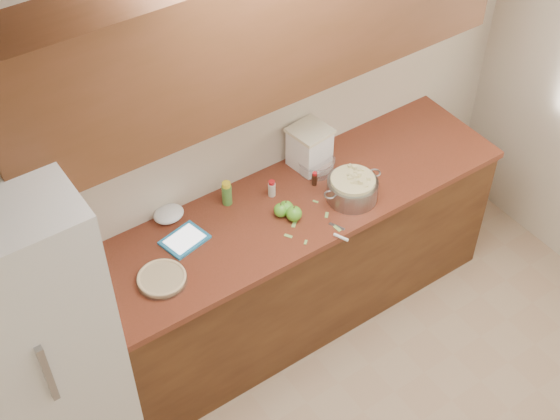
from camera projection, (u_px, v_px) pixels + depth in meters
room_shell at (499, 359)px, 2.99m from camera, size 3.60×3.60×3.60m
counter_run at (281, 267)px, 4.45m from camera, size 2.64×0.68×0.92m
upper_cabinets at (262, 26)px, 3.50m from camera, size 2.60×0.34×0.70m
fridge at (25, 343)px, 3.54m from camera, size 0.70×0.70×1.80m
pie at (162, 279)px, 3.76m from camera, size 0.25×0.25×0.04m
colander at (352, 189)px, 4.15m from camera, size 0.37×0.27×0.14m
flour_canister at (310, 147)px, 4.30m from camera, size 0.23×0.23×0.25m
tablet at (185, 240)px, 3.96m from camera, size 0.25×0.21×0.02m
paring_knife at (340, 236)px, 3.98m from camera, size 0.08×0.17×0.02m
lemon_bottle at (227, 193)px, 4.11m from camera, size 0.05×0.05×0.15m
cinnamon_shaker at (272, 189)px, 4.17m from camera, size 0.04×0.04×0.10m
vanilla_bottle at (315, 179)px, 4.24m from camera, size 0.03×0.03×0.09m
mixing_bowl at (316, 164)px, 4.32m from camera, size 0.21×0.21×0.08m
paper_towel at (169, 214)px, 4.05m from camera, size 0.19×0.17×0.07m
apple_left at (281, 210)px, 4.07m from camera, size 0.08×0.08×0.09m
apple_center at (286, 208)px, 4.08m from camera, size 0.08×0.08×0.09m
apple_front at (294, 214)px, 4.04m from camera, size 0.08×0.08×0.10m
peel_a at (288, 236)px, 3.99m from camera, size 0.04×0.04×0.00m
peel_b at (337, 229)px, 4.02m from camera, size 0.02×0.05×0.00m
peel_c at (294, 224)px, 4.05m from camera, size 0.05×0.04×0.00m
peel_d at (306, 242)px, 3.95m from camera, size 0.03×0.03×0.00m
peel_e at (316, 202)px, 4.17m from camera, size 0.03×0.03×0.00m
peel_f at (327, 215)px, 4.09m from camera, size 0.04×0.04×0.00m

